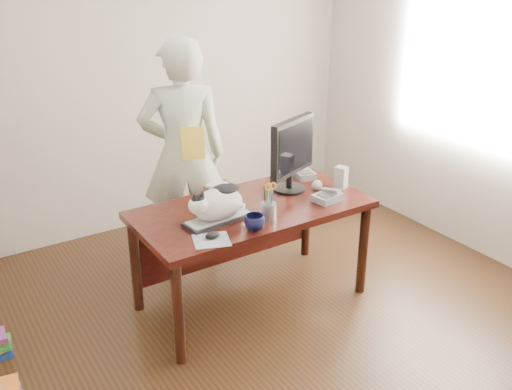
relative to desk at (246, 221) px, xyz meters
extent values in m
plane|color=black|center=(0.00, -0.68, -0.60)|extent=(4.50, 4.50, 0.00)
plane|color=beige|center=(0.00, 1.57, 0.75)|extent=(4.00, 0.00, 4.00)
cube|color=black|center=(0.00, -0.08, 0.12)|extent=(1.60, 0.80, 0.05)
cylinder|color=black|center=(-0.74, -0.42, -0.25)|extent=(0.07, 0.07, 0.70)
cylinder|color=black|center=(0.74, -0.42, -0.25)|extent=(0.07, 0.07, 0.70)
cylinder|color=black|center=(-0.74, 0.26, -0.25)|extent=(0.07, 0.07, 0.70)
cylinder|color=black|center=(0.74, 0.26, -0.25)|extent=(0.07, 0.07, 0.70)
cube|color=black|center=(0.00, 0.28, -0.20)|extent=(1.45, 0.03, 0.50)
cube|color=black|center=(-0.31, -0.16, 0.16)|extent=(0.47, 0.22, 0.02)
cube|color=#B8B8BD|center=(-0.31, -0.16, 0.17)|extent=(0.44, 0.18, 0.01)
ellipsoid|color=white|center=(-0.31, -0.16, 0.27)|extent=(0.36, 0.25, 0.21)
ellipsoid|color=white|center=(-0.47, -0.20, 0.31)|extent=(0.14, 0.13, 0.12)
ellipsoid|color=black|center=(-0.47, -0.20, 0.35)|extent=(0.09, 0.09, 0.04)
cone|color=black|center=(-0.49, -0.21, 0.38)|extent=(0.07, 0.06, 0.07)
cone|color=black|center=(-0.44, -0.20, 0.38)|extent=(0.06, 0.06, 0.07)
ellipsoid|color=black|center=(-0.25, -0.15, 0.36)|extent=(0.20, 0.16, 0.04)
cylinder|color=white|center=(-0.15, -0.09, 0.20)|extent=(0.11, 0.14, 0.05)
cylinder|color=black|center=(0.38, 0.02, 0.16)|extent=(0.30, 0.30, 0.02)
cylinder|color=black|center=(0.38, 0.02, 0.22)|extent=(0.06, 0.06, 0.11)
cube|color=black|center=(0.39, 0.00, 0.48)|extent=(0.46, 0.22, 0.40)
cube|color=black|center=(0.40, -0.03, 0.48)|extent=(0.40, 0.16, 0.34)
cylinder|color=#98979D|center=(-0.02, -0.31, 0.20)|extent=(0.12, 0.12, 0.11)
cylinder|color=black|center=(-0.04, -0.29, 0.30)|extent=(0.04, 0.04, 0.17)
cylinder|color=#0B3CA6|center=(-0.01, -0.32, 0.30)|extent=(0.03, 0.04, 0.17)
cylinder|color=#AF2819|center=(-0.02, -0.29, 0.30)|extent=(0.02, 0.04, 0.17)
cylinder|color=#177421|center=(-0.03, -0.32, 0.30)|extent=(0.02, 0.04, 0.17)
cylinder|color=#B9B9BE|center=(-0.01, -0.32, 0.31)|extent=(0.02, 0.03, 0.12)
cylinder|color=#B9B9BE|center=(0.00, -0.32, 0.31)|extent=(0.02, 0.03, 0.12)
torus|color=orange|center=(-0.03, -0.31, 0.38)|extent=(0.05, 0.03, 0.05)
torus|color=orange|center=(0.01, -0.32, 0.38)|extent=(0.05, 0.03, 0.05)
cube|color=#A3A8AE|center=(-0.47, -0.37, 0.15)|extent=(0.27, 0.25, 0.00)
ellipsoid|color=black|center=(-0.45, -0.35, 0.17)|extent=(0.11, 0.09, 0.04)
imported|color=black|center=(-0.18, -0.39, 0.20)|extent=(0.18, 0.18, 0.10)
cube|color=slate|center=(0.49, -0.28, 0.17)|extent=(0.21, 0.17, 0.05)
cube|color=#38383A|center=(0.46, -0.30, 0.20)|extent=(0.09, 0.11, 0.01)
cube|color=#B9B9BE|center=(0.53, -0.26, 0.21)|extent=(0.07, 0.17, 0.06)
cube|color=gray|center=(0.72, -0.15, 0.23)|extent=(0.10, 0.10, 0.16)
sphere|color=beige|center=(0.55, -0.10, 0.19)|extent=(0.08, 0.08, 0.08)
cube|color=#441214|center=(-0.09, 0.23, 0.16)|extent=(0.25, 0.21, 0.03)
cube|color=#51341C|center=(-0.08, 0.23, 0.20)|extent=(0.21, 0.17, 0.03)
cube|color=white|center=(-0.10, 0.23, 0.22)|extent=(0.16, 0.15, 0.02)
cube|color=slate|center=(0.62, 0.16, 0.17)|extent=(0.17, 0.21, 0.05)
cube|color=#38383A|center=(0.62, 0.13, 0.20)|extent=(0.11, 0.11, 0.01)
imported|color=white|center=(-0.12, 0.71, 0.30)|extent=(0.77, 0.64, 1.81)
cube|color=gold|center=(-0.12, 0.54, 0.45)|extent=(0.20, 0.16, 0.24)
cube|color=orange|center=(-1.74, -0.27, -0.43)|extent=(0.21, 0.17, 0.03)
camera|label=1|loc=(-1.89, -3.07, 1.75)|focal=40.00mm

